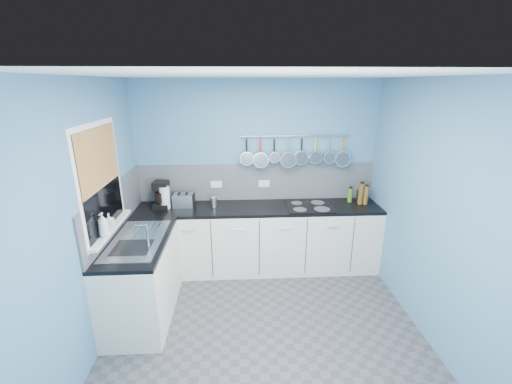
{
  "coord_description": "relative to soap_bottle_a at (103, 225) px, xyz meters",
  "views": [
    {
      "loc": [
        -0.25,
        -2.85,
        2.44
      ],
      "look_at": [
        -0.05,
        0.75,
        1.25
      ],
      "focal_mm": 23.26,
      "sensor_mm": 36.0,
      "label": 1
    }
  ],
  "objects": [
    {
      "name": "worktop_back",
      "position": [
        1.53,
        1.11,
        -0.29
      ],
      "size": [
        3.2,
        0.6,
        0.04
      ],
      "primitive_type": "cube",
      "color": "black",
      "rests_on": "cabinet_run_back"
    },
    {
      "name": "pan_0",
      "position": [
        1.4,
        1.35,
        0.42
      ],
      "size": [
        0.19,
        0.08,
        0.38
      ],
      "primitive_type": null,
      "color": "silver",
      "rests_on": "pot_rail"
    },
    {
      "name": "window_glass",
      "position": [
        -0.04,
        0.21,
        0.38
      ],
      "size": [
        0.01,
        0.9,
        1.0
      ],
      "primitive_type": "cube",
      "color": "black",
      "rests_on": "wall_left"
    },
    {
      "name": "sink_unit",
      "position": [
        0.23,
        0.21,
        -0.27
      ],
      "size": [
        0.5,
        0.95,
        0.01
      ],
      "primitive_type": "cube",
      "color": "silver",
      "rests_on": "worktop_left"
    },
    {
      "name": "worktop_left",
      "position": [
        0.23,
        0.21,
        -0.29
      ],
      "size": [
        0.6,
        1.2,
        0.04
      ],
      "primitive_type": "cube",
      "color": "black",
      "rests_on": "cabinet_run_left"
    },
    {
      "name": "pan_6",
      "position": [
        2.48,
        1.35,
        0.43
      ],
      "size": [
        0.17,
        0.11,
        0.36
      ],
      "primitive_type": null,
      "color": "silver",
      "rests_on": "pot_rail"
    },
    {
      "name": "cabinet_run_back",
      "position": [
        1.53,
        1.11,
        -0.74
      ],
      "size": [
        3.2,
        0.6,
        0.86
      ],
      "primitive_type": "cube",
      "color": "silver",
      "rests_on": "ground"
    },
    {
      "name": "pot_rail",
      "position": [
        2.03,
        1.36,
        0.61
      ],
      "size": [
        1.45,
        0.02,
        0.02
      ],
      "primitive_type": "cylinder",
      "rotation": [
        0.0,
        1.57,
        0.0
      ],
      "color": "silver",
      "rests_on": "wall_back"
    },
    {
      "name": "wall_right",
      "position": [
        3.14,
        -0.09,
        0.08
      ],
      "size": [
        0.02,
        3.0,
        2.5
      ],
      "primitive_type": "cube",
      "color": "teal",
      "rests_on": "ground"
    },
    {
      "name": "ceiling",
      "position": [
        1.53,
        -0.09,
        1.34
      ],
      "size": [
        3.2,
        3.0,
        0.02
      ],
      "primitive_type": "cube",
      "color": "white",
      "rests_on": "ground"
    },
    {
      "name": "condiment_3",
      "position": [
        2.96,
        1.13,
        -0.15
      ],
      "size": [
        0.06,
        0.06,
        0.25
      ],
      "primitive_type": "cylinder",
      "color": "brown",
      "rests_on": "worktop_back"
    },
    {
      "name": "pan_1",
      "position": [
        1.58,
        1.35,
        0.41
      ],
      "size": [
        0.21,
        0.12,
        0.4
      ],
      "primitive_type": null,
      "color": "silver",
      "rests_on": "pot_rail"
    },
    {
      "name": "pan_4",
      "position": [
        2.12,
        1.35,
        0.42
      ],
      "size": [
        0.19,
        0.06,
        0.38
      ],
      "primitive_type": null,
      "color": "silver",
      "rests_on": "pot_rail"
    },
    {
      "name": "condiment_2",
      "position": [
        2.79,
        1.23,
        -0.17
      ],
      "size": [
        0.06,
        0.06,
        0.19
      ],
      "primitive_type": "cylinder",
      "color": "#3F721E",
      "rests_on": "worktop_back"
    },
    {
      "name": "cabinet_run_left",
      "position": [
        0.23,
        0.21,
        -0.74
      ],
      "size": [
        0.6,
        1.2,
        0.86
      ],
      "primitive_type": "cube",
      "color": "silver",
      "rests_on": "ground"
    },
    {
      "name": "floor",
      "position": [
        1.53,
        -0.09,
        -1.18
      ],
      "size": [
        3.2,
        3.0,
        0.02
      ],
      "primitive_type": "cube",
      "color": "#47474C",
      "rests_on": "ground"
    },
    {
      "name": "condiment_1",
      "position": [
        2.9,
        1.22,
        -0.19
      ],
      "size": [
        0.05,
        0.05,
        0.16
      ],
      "primitive_type": "cylinder",
      "color": "black",
      "rests_on": "worktop_back"
    },
    {
      "name": "socket_right",
      "position": [
        1.63,
        1.39,
        -0.04
      ],
      "size": [
        0.15,
        0.01,
        0.09
      ],
      "primitive_type": "cube",
      "color": "white",
      "rests_on": "backsplash_back"
    },
    {
      "name": "hob",
      "position": [
        2.2,
        1.07,
        -0.26
      ],
      "size": [
        0.59,
        0.52,
        0.01
      ],
      "primitive_type": "cube",
      "color": "black",
      "rests_on": "worktop_back"
    },
    {
      "name": "soap_bottle_b",
      "position": [
        0.0,
        0.15,
        -0.03
      ],
      "size": [
        0.09,
        0.09,
        0.17
      ],
      "primitive_type": "imported",
      "rotation": [
        0.0,
        0.0,
        0.17
      ],
      "color": "white",
      "rests_on": "window_sill"
    },
    {
      "name": "pan_7",
      "position": [
        2.67,
        1.35,
        0.41
      ],
      "size": [
        0.22,
        0.1,
        0.41
      ],
      "primitive_type": null,
      "color": "silver",
      "rests_on": "pot_rail"
    },
    {
      "name": "canister",
      "position": [
        0.95,
        1.15,
        -0.21
      ],
      "size": [
        0.1,
        0.1,
        0.13
      ],
      "primitive_type": "cylinder",
      "rotation": [
        0.0,
        0.0,
        -0.18
      ],
      "color": "silver",
      "rests_on": "worktop_back"
    },
    {
      "name": "wall_back",
      "position": [
        1.53,
        1.42,
        0.08
      ],
      "size": [
        3.2,
        0.02,
        2.5
      ],
      "primitive_type": "cube",
      "color": "teal",
      "rests_on": "ground"
    },
    {
      "name": "coffee_maker",
      "position": [
        0.29,
        1.15,
        -0.1
      ],
      "size": [
        0.21,
        0.23,
        0.35
      ],
      "primitive_type": null,
      "rotation": [
        0.0,
        0.0,
        -0.09
      ],
      "color": "black",
      "rests_on": "worktop_back"
    },
    {
      "name": "wall_front",
      "position": [
        1.53,
        -1.6,
        0.08
      ],
      "size": [
        3.2,
        0.02,
        2.5
      ],
      "primitive_type": "cube",
      "color": "teal",
      "rests_on": "ground"
    },
    {
      "name": "backsplash_back",
      "position": [
        1.53,
        1.4,
        -0.02
      ],
      "size": [
        3.2,
        0.02,
        0.5
      ],
      "primitive_type": "cube",
      "color": "slate",
      "rests_on": "wall_back"
    },
    {
      "name": "paper_towel",
      "position": [
        0.34,
        1.12,
        -0.12
      ],
      "size": [
        0.14,
        0.14,
        0.29
      ],
      "primitive_type": "cylinder",
      "rotation": [
        0.0,
        0.0,
        0.1
      ],
      "color": "white",
      "rests_on": "worktop_back"
    },
    {
      "name": "toaster",
      "position": [
        0.56,
        1.16,
        -0.18
      ],
      "size": [
        0.27,
        0.16,
        0.17
      ],
      "primitive_type": "cube",
      "rotation": [
        0.0,
        0.0,
        0.02
      ],
      "color": "silver",
      "rests_on": "worktop_back"
    },
    {
      "name": "backsplash_left",
      "position": [
        -0.06,
        0.51,
        -0.02
      ],
      "size": [
        0.02,
        1.8,
        0.5
      ],
      "primitive_type": "cube",
      "color": "slate",
      "rests_on": "wall_left"
    },
    {
      "name": "socket_left",
      "position": [
        0.98,
        1.39,
        -0.04
      ],
      "size": [
        0.15,
        0.01,
        0.09
      ],
      "primitive_type": "cube",
      "color": "white",
      "rests_on": "backsplash_back"
    },
    {
      "name": "window_frame",
      "position": [
        -0.05,
        0.21,
        0.38
      ],
      "size": [
        0.01,
        1.0,
        1.1
      ],
      "primitive_type": "cube",
      "color": "white",
      "rests_on": "wall_left"
    },
    {
      "name": "wall_left",
      "position": [
        -0.08,
        -0.09,
        0.08
      ],
      "size": [
        0.02,
        3.0,
        2.5
      ],
      "primitive_type": "cube",
      "color": "teal",
      "rests_on": "ground"
    },
    {
      "name": "pan_2",
      "position": [
        1.76,
        1.35,
        0.44
      ],
      "size": [
        0.15,
        0.11,
        0.34
      ],
      "primitive_type": null,
      "color": "silver",
      "rests_on": "pot_rail"
    },
    {
      "name": "pan_5",
      "position": [
        2.3,
        1.35,
        0.43
      ],
      "size": [
        0.17,
        0.1,
        0.36
      ],
      "primitive_type": null,
      "color": "silver",
      "rests_on": "pot_rail"
    },
    {
      "name": "soap_bottle_a",
      "position": [
        0.0,
        0.0,
        0.0
      ],
      "size": [
        0.1,
        0.1,
        0.24
      ],
      "primitive_type": "imported",
      "rotation": [
        0.0,
        0.0,
        -0.09
      ],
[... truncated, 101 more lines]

